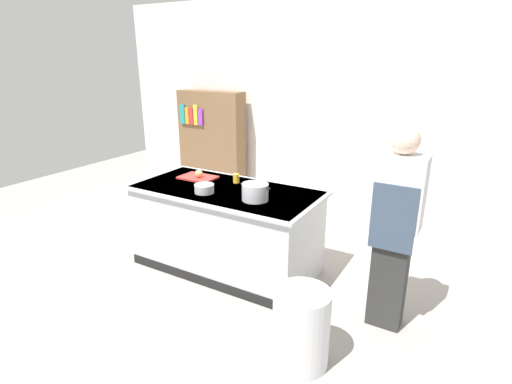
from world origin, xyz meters
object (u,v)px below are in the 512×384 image
onion (199,174)px  trash_bin (301,328)px  stock_pot (255,192)px  mixing_bowl (204,189)px  person_chef (395,226)px  bookshelf (212,146)px  juice_cup (236,178)px

onion → trash_bin: bearing=-31.5°
stock_pot → mixing_bowl: 0.56m
mixing_bowl → person_chef: person_chef is taller
trash_bin → bookshelf: bearing=135.6°
onion → trash_bin: (1.75, -1.07, -0.66)m
onion → mixing_bowl: bearing=-45.6°
onion → juice_cup: (0.44, 0.09, -0.01)m
stock_pot → trash_bin: 1.35m
juice_cup → person_chef: bearing=-11.6°
juice_cup → stock_pot: bearing=-39.0°
stock_pot → trash_bin: stock_pot is taller
mixing_bowl → bookshelf: 2.43m
stock_pot → juice_cup: 0.58m
mixing_bowl → juice_cup: 0.45m
bookshelf → stock_pot: bearing=-45.1°
onion → stock_pot: 0.93m
trash_bin → bookshelf: bookshelf is taller
mixing_bowl → stock_pot: bearing=7.2°
stock_pot → juice_cup: size_ratio=3.20×
juice_cup → onion: bearing=-168.2°
person_chef → juice_cup: bearing=88.2°
stock_pot → juice_cup: bearing=141.0°
person_chef → bookshelf: (-3.22, 1.93, -0.06)m
onion → bookshelf: bookshelf is taller
stock_pot → onion: bearing=162.8°
stock_pot → mixing_bowl: bearing=-172.8°
mixing_bowl → juice_cup: size_ratio=1.98×
onion → bookshelf: bearing=122.1°
trash_bin → person_chef: 1.10m
person_chef → stock_pot: bearing=100.1°
mixing_bowl → person_chef: 1.85m
mixing_bowl → bookshelf: bearing=124.5°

